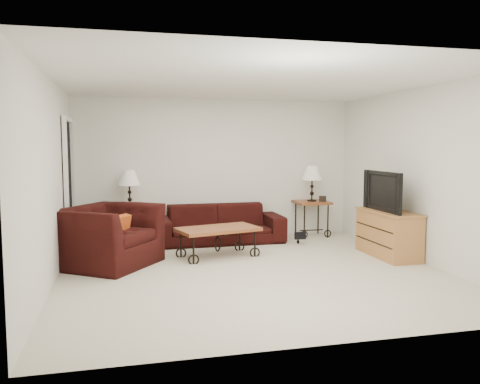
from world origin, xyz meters
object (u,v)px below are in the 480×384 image
side_table_right (311,219)px  armchair (108,236)px  sofa (219,224)px  side_table_left (130,226)px  backpack (298,233)px  coffee_table (218,242)px  tv_stand (388,234)px  lamp_left (130,189)px  lamp_right (312,183)px  television (388,191)px

side_table_right → armchair: armchair is taller
sofa → armchair: 2.20m
side_table_left → backpack: (2.79, -0.61, -0.13)m
coffee_table → tv_stand: 2.58m
lamp_left → tv_stand: (3.78, -1.82, -0.60)m
side_table_left → side_table_right: 3.27m
lamp_right → coffee_table: size_ratio=0.55×
backpack → side_table_right: bearing=28.4°
backpack → armchair: bearing=171.7°
side_table_right → lamp_left: size_ratio=1.03×
tv_stand → backpack: (-0.99, 1.22, -0.16)m
lamp_right → backpack: 1.11m
backpack → lamp_left: bearing=144.7°
armchair → backpack: (3.11, 0.81, -0.23)m
lamp_left → side_table_left: bearing=0.0°
sofa → side_table_right: size_ratio=3.40×
coffee_table → armchair: 1.61m
tv_stand → television: television is taller
armchair → lamp_right: bearing=-32.8°
lamp_left → backpack: size_ratio=1.66×
sofa → backpack: bearing=-18.3°
lamp_right → coffee_table: 2.49m
sofa → coffee_table: bearing=-101.7°
coffee_table → sofa: bearing=78.3°
lamp_left → lamp_right: size_ratio=0.97×
lamp_right → backpack: size_ratio=1.72×
side_table_left → armchair: (-0.32, -1.42, 0.10)m
lamp_left → lamp_right: bearing=0.0°
sofa → armchair: armchair is taller
lamp_left → coffee_table: lamp_left is taller
coffee_table → backpack: (1.52, 0.65, -0.03)m
sofa → side_table_left: size_ratio=3.52×
side_table_left → coffee_table: size_ratio=0.53×
sofa → armchair: (-1.81, -1.24, 0.09)m
television → backpack: television is taller
side_table_right → tv_stand: bearing=-74.4°
side_table_right → lamp_left: bearing=180.0°
side_table_left → armchair: size_ratio=0.49×
television → backpack: (-0.97, 1.22, -0.80)m
coffee_table → backpack: bearing=23.2°
side_table_right → tv_stand: tv_stand is taller
lamp_left → tv_stand: lamp_left is taller
sofa → armchair: bearing=-145.6°
coffee_table → tv_stand: bearing=-12.6°
lamp_left → armchair: 1.55m
sofa → tv_stand: bearing=-35.6°
side_table_left → lamp_right: size_ratio=0.97×
armchair → tv_stand: armchair is taller
side_table_left → lamp_right: lamp_right is taller
armchair → backpack: 3.22m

